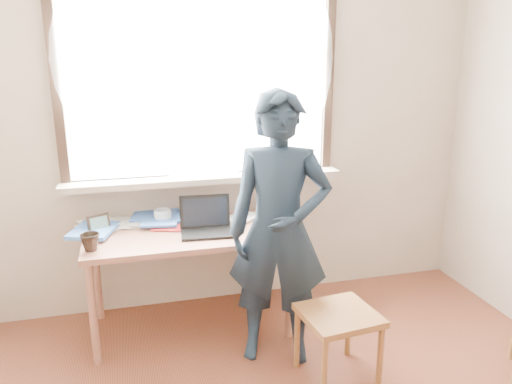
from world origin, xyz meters
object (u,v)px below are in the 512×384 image
object	(u,v)px
work_chair	(339,323)
person	(279,231)
desk	(188,241)
mug_white	(163,216)
mug_dark	(90,242)
laptop	(206,224)

from	to	relation	value
work_chair	person	xyz separation A→B (m)	(-0.25, 0.29, 0.45)
desk	person	distance (m)	0.66
mug_white	mug_dark	bearing A→B (deg)	-139.57
person	mug_dark	bearing A→B (deg)	-174.71
desk	mug_white	distance (m)	0.26
work_chair	person	world-z (taller)	person
desk	laptop	size ratio (longest dim) A/B	3.79
mug_dark	laptop	bearing A→B (deg)	11.75
mug_white	work_chair	world-z (taller)	mug_white
mug_white	work_chair	distance (m)	1.30
laptop	desk	bearing A→B (deg)	162.58
mug_white	laptop	bearing A→B (deg)	-42.53
desk	mug_dark	xyz separation A→B (m)	(-0.57, -0.17, 0.12)
mug_white	person	distance (m)	0.86
work_chair	laptop	bearing A→B (deg)	131.23
mug_white	mug_dark	xyz separation A→B (m)	(-0.43, -0.37, 0.00)
laptop	person	xyz separation A→B (m)	(0.35, -0.39, 0.06)
mug_dark	work_chair	world-z (taller)	mug_dark
laptop	person	size ratio (longest dim) A/B	0.21
mug_dark	person	bearing A→B (deg)	-13.84
desk	mug_white	xyz separation A→B (m)	(-0.14, 0.19, 0.11)
desk	work_chair	size ratio (longest dim) A/B	2.92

